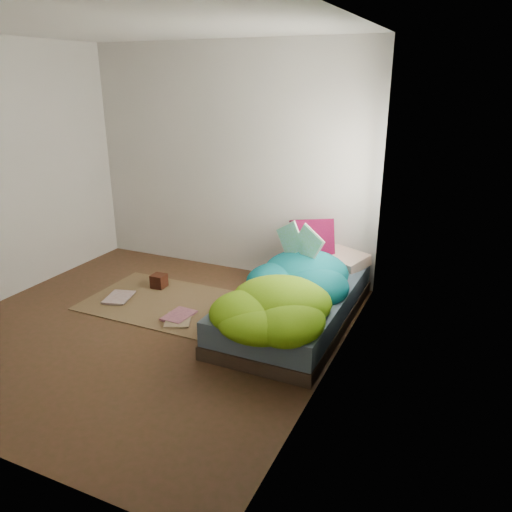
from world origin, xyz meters
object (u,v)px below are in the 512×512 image
(floor_book_b, at_px, (169,313))
(bed, at_px, (295,305))
(open_book, at_px, (299,232))
(floor_book_a, at_px, (108,297))
(wooden_box, at_px, (159,281))
(pillow_magenta, at_px, (312,241))

(floor_book_b, bearing_deg, bed, 22.81)
(open_book, height_order, floor_book_a, open_book)
(wooden_box, bearing_deg, pillow_magenta, 22.92)
(open_book, xyz_separation_m, floor_book_a, (-1.90, -0.60, -0.79))
(floor_book_b, bearing_deg, floor_book_a, 179.13)
(bed, distance_m, pillow_magenta, 0.88)
(bed, xyz_separation_m, open_book, (-0.08, 0.26, 0.65))
(pillow_magenta, xyz_separation_m, floor_book_b, (-1.06, -1.18, -0.54))
(open_book, distance_m, floor_book_b, 1.50)
(floor_book_b, bearing_deg, wooden_box, 136.13)
(floor_book_a, bearing_deg, open_book, 2.41)
(open_book, xyz_separation_m, wooden_box, (-1.57, -0.13, -0.73))
(bed, distance_m, floor_book_b, 1.24)
(pillow_magenta, relative_size, wooden_box, 3.10)
(wooden_box, height_order, floor_book_a, wooden_box)
(pillow_magenta, height_order, floor_book_a, pillow_magenta)
(bed, relative_size, wooden_box, 13.63)
(floor_book_b, bearing_deg, open_book, 35.02)
(open_book, bearing_deg, floor_book_b, -129.02)
(floor_book_a, distance_m, floor_book_b, 0.82)
(bed, relative_size, pillow_magenta, 4.40)
(bed, height_order, floor_book_b, bed)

